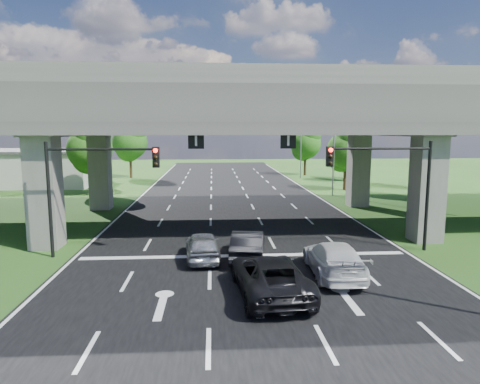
{
  "coord_description": "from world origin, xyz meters",
  "views": [
    {
      "loc": [
        -1.63,
        -18.2,
        6.55
      ],
      "look_at": [
        -0.02,
        6.74,
        2.95
      ],
      "focal_mm": 32.0,
      "sensor_mm": 36.0,
      "label": 1
    }
  ],
  "objects": [
    {
      "name": "streetlight_beyond",
      "position": [
        10.1,
        40.0,
        5.85
      ],
      "size": [
        3.38,
        0.25,
        10.0
      ],
      "color": "gray",
      "rests_on": "ground"
    },
    {
      "name": "road",
      "position": [
        0.0,
        10.0,
        0.01
      ],
      "size": [
        18.0,
        120.0,
        0.03
      ],
      "primitive_type": "cube",
      "color": "black",
      "rests_on": "ground"
    },
    {
      "name": "tree_left_far",
      "position": [
        -12.95,
        42.0,
        5.14
      ],
      "size": [
        4.8,
        4.8,
        8.32
      ],
      "color": "black",
      "rests_on": "ground"
    },
    {
      "name": "ground",
      "position": [
        0.0,
        0.0,
        0.0
      ],
      "size": [
        160.0,
        160.0,
        0.0
      ],
      "primitive_type": "plane",
      "color": "#264717",
      "rests_on": "ground"
    },
    {
      "name": "signal_left",
      "position": [
        -7.82,
        3.94,
        4.19
      ],
      "size": [
        5.76,
        0.54,
        6.0
      ],
      "color": "black",
      "rests_on": "ground"
    },
    {
      "name": "tree_right_far",
      "position": [
        12.05,
        44.0,
        4.82
      ],
      "size": [
        4.5,
        4.5,
        7.8
      ],
      "color": "black",
      "rests_on": "ground"
    },
    {
      "name": "car_trailing",
      "position": [
        0.63,
        -1.91,
        0.81
      ],
      "size": [
        3.03,
        5.82,
        1.56
      ],
      "primitive_type": "imported",
      "rotation": [
        0.0,
        0.0,
        3.22
      ],
      "color": "black",
      "rests_on": "road"
    },
    {
      "name": "car_white",
      "position": [
        3.82,
        0.22,
        0.79
      ],
      "size": [
        2.32,
        5.3,
        1.52
      ],
      "primitive_type": "imported",
      "rotation": [
        0.0,
        0.0,
        3.1
      ],
      "color": "silver",
      "rests_on": "road"
    },
    {
      "name": "streetlight_far",
      "position": [
        10.1,
        24.0,
        5.85
      ],
      "size": [
        3.38,
        0.25,
        10.0
      ],
      "color": "gray",
      "rests_on": "ground"
    },
    {
      "name": "tree_right_mid",
      "position": [
        16.05,
        36.0,
        4.17
      ],
      "size": [
        3.91,
        3.9,
        6.76
      ],
      "color": "black",
      "rests_on": "ground"
    },
    {
      "name": "tree_left_mid",
      "position": [
        -16.95,
        34.0,
        4.17
      ],
      "size": [
        3.91,
        3.9,
        6.76
      ],
      "color": "black",
      "rests_on": "ground"
    },
    {
      "name": "tree_left_near",
      "position": [
        -13.95,
        26.0,
        4.82
      ],
      "size": [
        4.5,
        4.5,
        7.8
      ],
      "color": "black",
      "rests_on": "ground"
    },
    {
      "name": "overpass",
      "position": [
        0.0,
        12.0,
        7.92
      ],
      "size": [
        80.0,
        15.0,
        10.0
      ],
      "color": "#3A3734",
      "rests_on": "ground"
    },
    {
      "name": "car_dark",
      "position": [
        0.12,
        2.88,
        0.77
      ],
      "size": [
        2.12,
        4.66,
        1.48
      ],
      "primitive_type": "imported",
      "rotation": [
        0.0,
        0.0,
        3.01
      ],
      "color": "black",
      "rests_on": "road"
    },
    {
      "name": "tree_right_near",
      "position": [
        13.05,
        28.0,
        4.5
      ],
      "size": [
        4.2,
        4.2,
        7.28
      ],
      "color": "black",
      "rests_on": "ground"
    },
    {
      "name": "warehouse",
      "position": [
        -26.0,
        35.0,
        2.0
      ],
      "size": [
        20.0,
        10.0,
        4.0
      ],
      "primitive_type": "cube",
      "color": "#9E9E99",
      "rests_on": "ground"
    },
    {
      "name": "car_silver",
      "position": [
        -2.17,
        3.0,
        0.74
      ],
      "size": [
        1.95,
        4.26,
        1.42
      ],
      "primitive_type": "imported",
      "rotation": [
        0.0,
        0.0,
        3.21
      ],
      "color": "#A5A7AD",
      "rests_on": "road"
    },
    {
      "name": "signal_right",
      "position": [
        7.82,
        3.94,
        4.19
      ],
      "size": [
        5.76,
        0.54,
        6.0
      ],
      "color": "black",
      "rests_on": "ground"
    }
  ]
}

